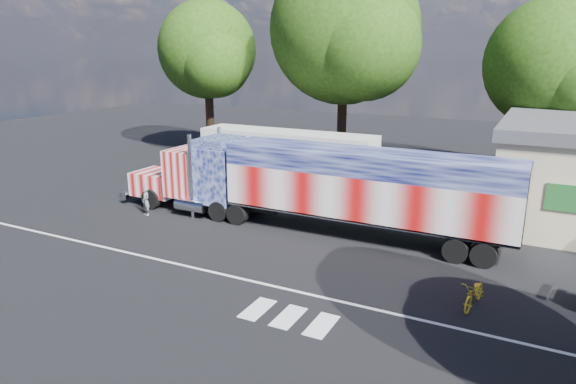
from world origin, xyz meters
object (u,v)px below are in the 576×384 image
at_px(semi_truck, 315,184).
at_px(woman, 146,201).
at_px(bicycle, 474,294).
at_px(tree_ne_a, 553,64).
at_px(tree_n_mid, 346,30).
at_px(coach_bus, 287,157).
at_px(tree_nw_a, 208,50).

height_order(semi_truck, woman, semi_truck).
distance_m(bicycle, tree_ne_a, 21.49).
relative_size(bicycle, tree_n_mid, 0.12).
distance_m(coach_bus, bicycle, 18.34).
height_order(semi_truck, coach_bus, semi_truck).
relative_size(tree_nw_a, tree_n_mid, 0.82).
bearing_deg(tree_ne_a, tree_n_mid, -175.70).
height_order(woman, bicycle, woman).
bearing_deg(semi_truck, coach_bus, 125.74).
relative_size(coach_bus, tree_nw_a, 0.94).
distance_m(semi_truck, tree_ne_a, 18.88).
xyz_separation_m(bicycle, tree_nw_a, (-24.23, 18.83, 8.07)).
relative_size(semi_truck, tree_nw_a, 1.66).
distance_m(woman, tree_n_mid, 19.46).
bearing_deg(tree_nw_a, coach_bus, -31.60).
bearing_deg(bicycle, woman, -180.00).
bearing_deg(semi_truck, tree_n_mid, 105.78).
height_order(coach_bus, bicycle, coach_bus).
distance_m(coach_bus, tree_nw_a, 14.23).
bearing_deg(coach_bus, bicycle, -42.11).
xyz_separation_m(tree_nw_a, tree_n_mid, (11.96, 0.34, 1.42)).
relative_size(semi_truck, tree_ne_a, 1.76).
distance_m(woman, bicycle, 17.42).
relative_size(semi_truck, woman, 13.45).
relative_size(coach_bus, woman, 7.66).
height_order(semi_truck, tree_ne_a, tree_ne_a).
relative_size(woman, tree_n_mid, 0.10).
bearing_deg(tree_nw_a, woman, -66.36).
height_order(semi_truck, tree_n_mid, tree_n_mid).
distance_m(coach_bus, tree_ne_a, 17.90).
xyz_separation_m(coach_bus, woman, (-3.63, -9.52, -1.02)).
relative_size(coach_bus, tree_ne_a, 1.00).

